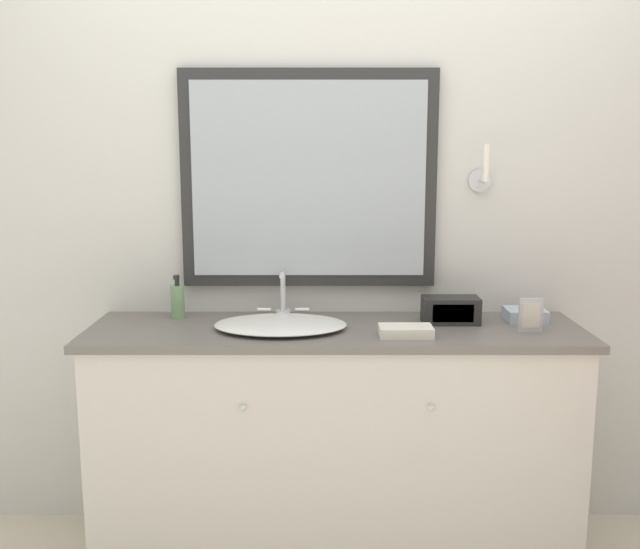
# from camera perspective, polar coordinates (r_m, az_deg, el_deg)

# --- Properties ---
(wall_back) EXTENTS (8.00, 0.18, 2.55)m
(wall_back) POSITION_cam_1_polar(r_m,az_deg,el_deg) (2.87, 1.17, 4.67)
(wall_back) COLOR silver
(wall_back) RESTS_ON ground_plane
(vanity_counter) EXTENTS (1.84, 0.52, 0.89)m
(vanity_counter) POSITION_cam_1_polar(r_m,az_deg,el_deg) (2.80, 1.28, -13.12)
(vanity_counter) COLOR beige
(vanity_counter) RESTS_ON ground_plane
(sink_basin) EXTENTS (0.49, 0.39, 0.19)m
(sink_basin) POSITION_cam_1_polar(r_m,az_deg,el_deg) (2.64, -3.09, -3.95)
(sink_basin) COLOR white
(sink_basin) RESTS_ON vanity_counter
(soap_bottle) EXTENTS (0.05, 0.05, 0.17)m
(soap_bottle) POSITION_cam_1_polar(r_m,az_deg,el_deg) (2.83, -11.24, -2.07)
(soap_bottle) COLOR #709966
(soap_bottle) RESTS_ON vanity_counter
(appliance_box) EXTENTS (0.21, 0.11, 0.10)m
(appliance_box) POSITION_cam_1_polar(r_m,az_deg,el_deg) (2.75, 10.49, -2.83)
(appliance_box) COLOR black
(appliance_box) RESTS_ON vanity_counter
(picture_frame) EXTENTS (0.09, 0.01, 0.13)m
(picture_frame) POSITION_cam_1_polar(r_m,az_deg,el_deg) (2.68, 16.59, -3.15)
(picture_frame) COLOR #B2B2B7
(picture_frame) RESTS_ON vanity_counter
(hand_towel_near_sink) EXTENTS (0.19, 0.11, 0.04)m
(hand_towel_near_sink) POSITION_cam_1_polar(r_m,az_deg,el_deg) (2.55, 6.96, -4.51)
(hand_towel_near_sink) COLOR silver
(hand_towel_near_sink) RESTS_ON vanity_counter
(hand_towel_far_corner) EXTENTS (0.15, 0.13, 0.05)m
(hand_towel_far_corner) POSITION_cam_1_polar(r_m,az_deg,el_deg) (2.87, 16.17, -3.11)
(hand_towel_far_corner) COLOR #A8B7C6
(hand_towel_far_corner) RESTS_ON vanity_counter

